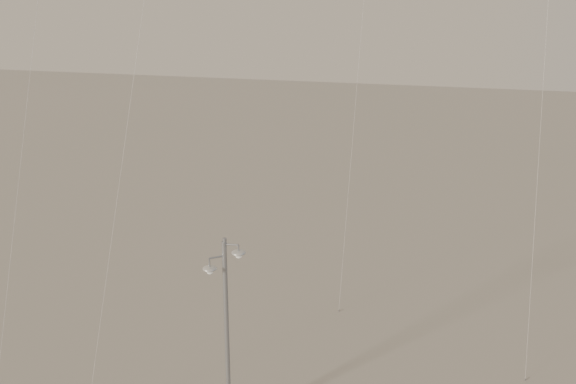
# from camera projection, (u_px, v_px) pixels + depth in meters

# --- Properties ---
(street_lamp) EXTENTS (1.50, 0.92, 8.39)m
(street_lamp) POSITION_uv_depth(u_px,v_px,m) (227.00, 333.00, 24.21)
(street_lamp) COLOR gray
(street_lamp) RESTS_ON ground
(kite_4) EXTENTS (0.49, 8.86, 21.95)m
(kite_4) POSITION_uv_depth(u_px,v_px,m) (548.00, 4.00, 29.18)
(kite_4) COLOR #332C2A
(kite_4) RESTS_ON ground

